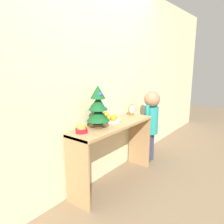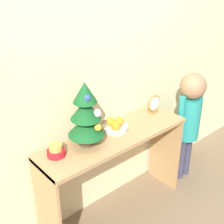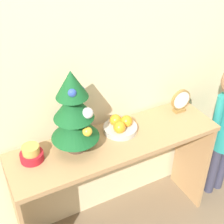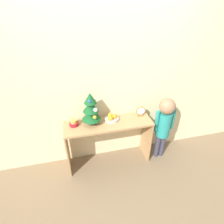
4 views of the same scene
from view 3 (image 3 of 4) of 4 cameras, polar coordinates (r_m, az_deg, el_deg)
The scene contains 6 objects.
back_wall at distance 1.71m, azimuth -2.70°, elevation 12.25°, with size 7.00×0.05×2.50m, color beige.
console_table at distance 1.90m, azimuth 0.78°, elevation -9.07°, with size 1.24×0.36×0.75m.
mini_tree at distance 1.61m, azimuth -6.99°, elevation -0.14°, with size 0.26×0.26×0.47m.
fruit_bowl at distance 1.84m, azimuth 1.55°, elevation -2.57°, with size 0.20×0.20×0.09m.
singing_bowl at distance 1.69m, azimuth -14.50°, elevation -7.45°, with size 0.12×0.12×0.09m.
desk_clock at distance 2.03m, azimuth 12.43°, elevation 1.96°, with size 0.14×0.04×0.16m.
Camera 3 is at (-0.66, -1.04, 1.89)m, focal length 50.00 mm.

